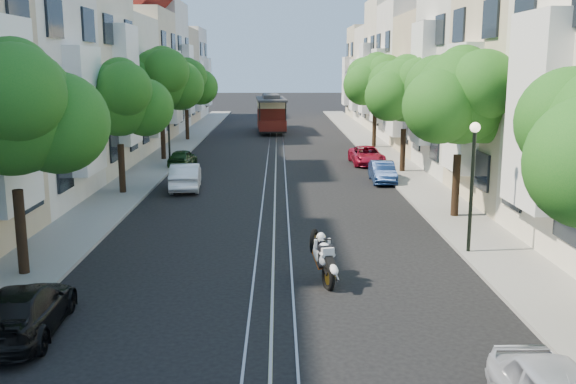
{
  "coord_description": "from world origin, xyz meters",
  "views": [
    {
      "loc": [
        0.18,
        -15.86,
        6.02
      ],
      "look_at": [
        0.5,
        6.12,
        1.66
      ],
      "focal_mm": 40.0,
      "sensor_mm": 36.0,
      "label": 1
    }
  ],
  "objects_px": {
    "tree_w_a": "(13,113)",
    "lamp_west": "(168,120)",
    "tree_e_b": "(462,99)",
    "tree_w_d": "(187,83)",
    "cable_car": "(271,112)",
    "lamp_east": "(473,168)",
    "sportbike_rider": "(322,255)",
    "parked_car_w_near": "(24,310)",
    "tree_w_c": "(162,81)",
    "parked_car_w_far": "(183,158)",
    "tree_e_d": "(376,81)",
    "tree_e_c": "(406,91)",
    "parked_car_e_far": "(367,156)",
    "parked_car_e_mid": "(383,172)",
    "parked_car_w_mid": "(186,176)",
    "tree_w_b": "(120,101)"
  },
  "relations": [
    {
      "from": "tree_w_a",
      "to": "lamp_west",
      "type": "xyz_separation_m",
      "value": [
        0.84,
        20.02,
        -1.89
      ]
    },
    {
      "from": "tree_e_b",
      "to": "tree_w_d",
      "type": "xyz_separation_m",
      "value": [
        -14.4,
        27.0,
        -0.13
      ]
    },
    {
      "from": "cable_car",
      "to": "lamp_east",
      "type": "bearing_deg",
      "value": -82.97
    },
    {
      "from": "sportbike_rider",
      "to": "parked_car_w_near",
      "type": "height_order",
      "value": "sportbike_rider"
    },
    {
      "from": "tree_w_c",
      "to": "parked_car_w_near",
      "type": "relative_size",
      "value": 1.77
    },
    {
      "from": "parked_car_w_far",
      "to": "tree_e_b",
      "type": "bearing_deg",
      "value": 139.61
    },
    {
      "from": "tree_e_d",
      "to": "parked_car_w_near",
      "type": "distance_m",
      "value": 35.73
    },
    {
      "from": "lamp_west",
      "to": "tree_w_a",
      "type": "bearing_deg",
      "value": -92.4
    },
    {
      "from": "tree_e_c",
      "to": "lamp_east",
      "type": "bearing_deg",
      "value": -93.44
    },
    {
      "from": "cable_car",
      "to": "parked_car_e_far",
      "type": "xyz_separation_m",
      "value": [
        6.1,
        -19.64,
        -1.29
      ]
    },
    {
      "from": "parked_car_e_mid",
      "to": "parked_car_w_mid",
      "type": "bearing_deg",
      "value": -168.29
    },
    {
      "from": "lamp_west",
      "to": "parked_car_w_far",
      "type": "height_order",
      "value": "lamp_west"
    },
    {
      "from": "tree_e_b",
      "to": "parked_car_e_far",
      "type": "xyz_separation_m",
      "value": [
        -1.66,
        14.18,
        -4.17
      ]
    },
    {
      "from": "tree_e_c",
      "to": "parked_car_w_far",
      "type": "xyz_separation_m",
      "value": [
        -12.86,
        2.42,
        -4.06
      ]
    },
    {
      "from": "tree_w_a",
      "to": "parked_car_w_near",
      "type": "xyz_separation_m",
      "value": [
        1.54,
        -4.06,
        -4.15
      ]
    },
    {
      "from": "lamp_east",
      "to": "parked_car_w_mid",
      "type": "distance_m",
      "value": 15.67
    },
    {
      "from": "parked_car_w_mid",
      "to": "lamp_east",
      "type": "bearing_deg",
      "value": 128.82
    },
    {
      "from": "parked_car_w_far",
      "to": "parked_car_w_mid",
      "type": "bearing_deg",
      "value": 105.34
    },
    {
      "from": "tree_e_c",
      "to": "tree_e_d",
      "type": "xyz_separation_m",
      "value": [
        0.0,
        11.0,
        0.27
      ]
    },
    {
      "from": "tree_e_b",
      "to": "tree_e_c",
      "type": "bearing_deg",
      "value": 90.0
    },
    {
      "from": "tree_w_d",
      "to": "parked_car_e_far",
      "type": "height_order",
      "value": "tree_w_d"
    },
    {
      "from": "lamp_west",
      "to": "sportbike_rider",
      "type": "height_order",
      "value": "lamp_west"
    },
    {
      "from": "lamp_east",
      "to": "sportbike_rider",
      "type": "bearing_deg",
      "value": -151.21
    },
    {
      "from": "sportbike_rider",
      "to": "parked_car_w_near",
      "type": "distance_m",
      "value": 7.77
    },
    {
      "from": "tree_e_b",
      "to": "sportbike_rider",
      "type": "xyz_separation_m",
      "value": [
        -5.87,
        -7.67,
        -3.91
      ]
    },
    {
      "from": "tree_w_a",
      "to": "tree_w_c",
      "type": "xyz_separation_m",
      "value": [
        0.0,
        23.0,
        0.34
      ]
    },
    {
      "from": "tree_w_b",
      "to": "parked_car_w_mid",
      "type": "bearing_deg",
      "value": 24.72
    },
    {
      "from": "tree_e_c",
      "to": "parked_car_w_mid",
      "type": "bearing_deg",
      "value": -157.88
    },
    {
      "from": "lamp_east",
      "to": "tree_e_b",
      "type": "bearing_deg",
      "value": 79.07
    },
    {
      "from": "tree_w_c",
      "to": "tree_w_d",
      "type": "xyz_separation_m",
      "value": [
        -0.0,
        11.0,
        -0.47
      ]
    },
    {
      "from": "tree_w_b",
      "to": "sportbike_rider",
      "type": "xyz_separation_m",
      "value": [
        8.53,
        -12.67,
        -3.58
      ]
    },
    {
      "from": "tree_e_d",
      "to": "cable_car",
      "type": "relative_size",
      "value": 0.83
    },
    {
      "from": "parked_car_w_near",
      "to": "lamp_west",
      "type": "bearing_deg",
      "value": -92.11
    },
    {
      "from": "parked_car_w_near",
      "to": "tree_w_c",
      "type": "bearing_deg",
      "value": -90.52
    },
    {
      "from": "tree_e_b",
      "to": "parked_car_e_far",
      "type": "distance_m",
      "value": 14.88
    },
    {
      "from": "tree_e_d",
      "to": "cable_car",
      "type": "xyz_separation_m",
      "value": [
        -7.76,
        11.83,
        -3.01
      ]
    },
    {
      "from": "tree_e_d",
      "to": "tree_w_d",
      "type": "distance_m",
      "value": 15.25
    },
    {
      "from": "tree_e_d",
      "to": "tree_w_a",
      "type": "bearing_deg",
      "value": -116.41
    },
    {
      "from": "tree_w_d",
      "to": "sportbike_rider",
      "type": "bearing_deg",
      "value": -76.18
    },
    {
      "from": "parked_car_w_near",
      "to": "tree_e_c",
      "type": "bearing_deg",
      "value": -124.02
    },
    {
      "from": "parked_car_e_far",
      "to": "parked_car_w_near",
      "type": "bearing_deg",
      "value": -115.62
    },
    {
      "from": "tree_w_a",
      "to": "lamp_west",
      "type": "bearing_deg",
      "value": 87.6
    },
    {
      "from": "lamp_west",
      "to": "parked_car_w_near",
      "type": "height_order",
      "value": "lamp_west"
    },
    {
      "from": "parked_car_w_near",
      "to": "parked_car_w_mid",
      "type": "xyz_separation_m",
      "value": [
        1.2,
        17.32,
        0.07
      ]
    },
    {
      "from": "parked_car_e_far",
      "to": "lamp_east",
      "type": "bearing_deg",
      "value": -89.6
    },
    {
      "from": "tree_w_a",
      "to": "lamp_east",
      "type": "relative_size",
      "value": 1.61
    },
    {
      "from": "tree_w_d",
      "to": "tree_e_d",
      "type": "bearing_deg",
      "value": -19.15
    },
    {
      "from": "parked_car_w_mid",
      "to": "sportbike_rider",
      "type": "bearing_deg",
      "value": 107.79
    },
    {
      "from": "parked_car_e_mid",
      "to": "tree_e_c",
      "type": "bearing_deg",
      "value": 62.03
    },
    {
      "from": "tree_w_b",
      "to": "lamp_east",
      "type": "xyz_separation_m",
      "value": [
        13.44,
        -9.98,
        -1.55
      ]
    }
  ]
}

